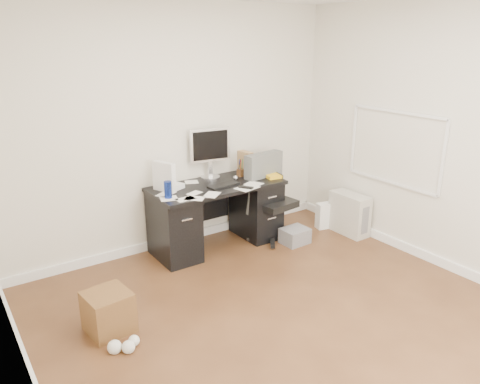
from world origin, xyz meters
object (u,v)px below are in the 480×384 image
at_px(wicker_basket, 108,312).
at_px(desk, 217,213).
at_px(pc_tower, 349,214).
at_px(keyboard, 224,185).
at_px(lcd_monitor, 210,153).
at_px(office_chair, 273,198).

bearing_deg(wicker_basket, desk, 29.48).
xyz_separation_m(desk, pc_tower, (1.54, -0.60, -0.15)).
bearing_deg(wicker_basket, keyboard, 26.21).
height_order(lcd_monitor, keyboard, lcd_monitor).
distance_m(office_chair, pc_tower, 1.01).
relative_size(lcd_monitor, keyboard, 1.58).
relative_size(desk, keyboard, 3.95).
relative_size(pc_tower, wicker_basket, 1.46).
xyz_separation_m(office_chair, wicker_basket, (-2.26, -0.70, -0.34)).
distance_m(keyboard, wicker_basket, 1.93).
height_order(office_chair, pc_tower, office_chair).
height_order(lcd_monitor, wicker_basket, lcd_monitor).
height_order(keyboard, office_chair, office_chair).
xyz_separation_m(desk, keyboard, (0.03, -0.10, 0.36)).
bearing_deg(keyboard, pc_tower, -26.10).
relative_size(desk, lcd_monitor, 2.50).
distance_m(desk, keyboard, 0.38).
xyz_separation_m(lcd_monitor, wicker_basket, (-1.68, -1.15, -0.88)).
bearing_deg(lcd_monitor, wicker_basket, -136.03).
bearing_deg(keyboard, desk, 99.64).
relative_size(lcd_monitor, wicker_basket, 1.74).
bearing_deg(desk, wicker_basket, -150.52).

